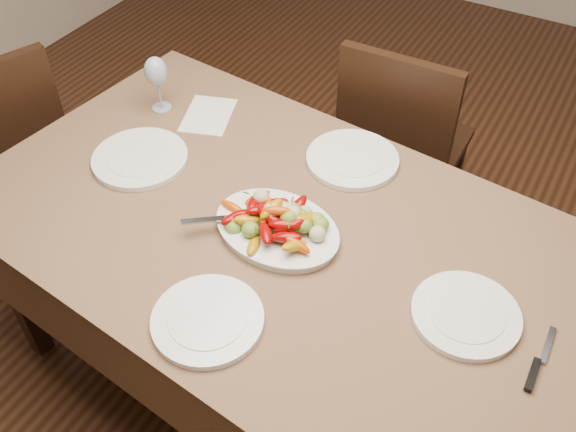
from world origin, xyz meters
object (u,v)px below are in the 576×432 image
at_px(chair_far, 406,144).
at_px(chair_left, 1,156).
at_px(dining_table, 288,316).
at_px(plate_right, 466,315).
at_px(plate_far, 352,159).
at_px(wine_glass, 158,82).
at_px(serving_platter, 277,230).
at_px(plate_near, 208,320).
at_px(plate_left, 140,159).

bearing_deg(chair_far, chair_left, 31.31).
distance_m(dining_table, plate_right, 0.64).
relative_size(chair_far, plate_far, 3.36).
xyz_separation_m(chair_left, wine_glass, (0.62, 0.25, 0.39)).
height_order(chair_far, serving_platter, chair_far).
bearing_deg(plate_near, chair_far, 88.21).
relative_size(plate_left, plate_right, 1.11).
bearing_deg(plate_far, plate_right, -38.63).
height_order(chair_left, plate_left, chair_left).
xyz_separation_m(dining_table, plate_near, (-0.02, -0.36, 0.39)).
bearing_deg(plate_near, plate_far, 87.02).
bearing_deg(plate_far, chair_far, 89.86).
bearing_deg(wine_glass, plate_far, 5.63).
xyz_separation_m(dining_table, plate_far, (0.02, 0.36, 0.39)).
distance_m(chair_left, plate_left, 0.79).
relative_size(dining_table, chair_far, 1.94).
bearing_deg(plate_far, plate_left, -150.46).
bearing_deg(plate_far, wine_glass, -174.37).
distance_m(plate_right, plate_far, 0.63).
bearing_deg(serving_platter, chair_far, 87.13).
bearing_deg(dining_table, wine_glass, 156.11).
xyz_separation_m(plate_left, plate_far, (0.56, 0.32, 0.00)).
height_order(dining_table, chair_left, chair_left).
bearing_deg(wine_glass, plate_left, -65.65).
distance_m(chair_far, plate_right, 1.07).
distance_m(chair_left, wine_glass, 0.77).
bearing_deg(wine_glass, chair_left, -158.46).
xyz_separation_m(serving_platter, wine_glass, (-0.64, 0.31, 0.09)).
bearing_deg(plate_left, plate_right, -3.94).
height_order(chair_far, plate_right, chair_far).
bearing_deg(plate_near, plate_right, 31.33).
bearing_deg(plate_near, dining_table, 87.34).
distance_m(dining_table, plate_left, 0.67).
height_order(dining_table, plate_right, plate_right).
distance_m(serving_platter, plate_right, 0.54).
xyz_separation_m(chair_left, plate_far, (1.30, 0.31, 0.29)).
height_order(chair_left, wine_glass, wine_glass).
height_order(dining_table, plate_left, plate_left).
xyz_separation_m(plate_left, plate_near, (0.53, -0.39, 0.00)).
distance_m(plate_left, plate_far, 0.65).
xyz_separation_m(chair_far, chair_left, (-1.30, -0.83, 0.00)).
bearing_deg(chair_left, plate_right, 107.09).
xyz_separation_m(plate_left, wine_glass, (-0.11, 0.25, 0.09)).
bearing_deg(wine_glass, chair_far, 40.63).
relative_size(plate_left, plate_near, 1.08).
relative_size(chair_left, plate_far, 3.36).
height_order(plate_right, plate_far, same).
distance_m(chair_far, wine_glass, 0.98).
xyz_separation_m(chair_left, plate_left, (0.74, -0.01, 0.29)).
bearing_deg(wine_glass, plate_right, -15.55).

